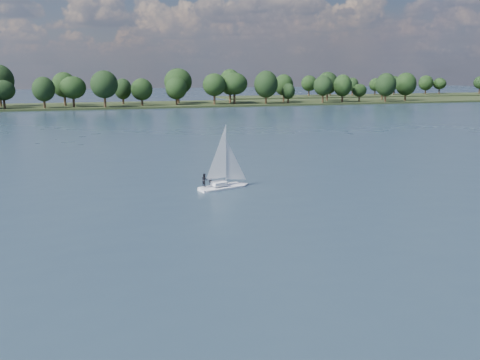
# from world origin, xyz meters

# --- Properties ---
(ground) EXTENTS (700.00, 700.00, 0.00)m
(ground) POSITION_xyz_m (0.00, 100.00, 0.00)
(ground) COLOR #233342
(ground) RESTS_ON ground
(far_shore) EXTENTS (660.00, 40.00, 1.50)m
(far_shore) POSITION_xyz_m (0.00, 212.00, 0.00)
(far_shore) COLOR black
(far_shore) RESTS_ON ground
(far_shore_back) EXTENTS (220.00, 30.00, 1.40)m
(far_shore_back) POSITION_xyz_m (160.00, 260.00, 0.00)
(far_shore_back) COLOR black
(far_shore_back) RESTS_ON ground
(sailboat) EXTENTS (6.56, 3.59, 8.31)m
(sailboat) POSITION_xyz_m (-10.28, 44.20, 2.32)
(sailboat) COLOR silver
(sailboat) RESTS_ON ground
(treeline) EXTENTS (562.02, 74.02, 18.77)m
(treeline) POSITION_xyz_m (-12.05, 208.43, 8.06)
(treeline) COLOR black
(treeline) RESTS_ON ground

